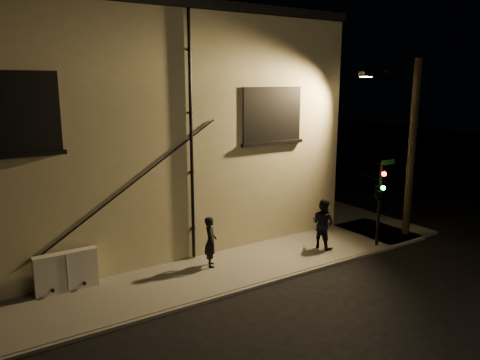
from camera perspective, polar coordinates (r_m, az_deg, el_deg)
ground at (r=15.44m, az=5.64°, el=-11.85°), size 90.00×90.00×0.00m
sidewalk at (r=19.39m, az=0.31°, el=-6.49°), size 21.00×16.00×0.12m
building at (r=20.87m, az=-16.68°, el=6.55°), size 16.20×12.23×8.80m
utility_cabinet at (r=14.98m, az=-20.43°, el=-10.40°), size 1.81×0.30×1.19m
pedestrian_a at (r=15.72m, az=-3.61°, el=-7.52°), size 0.63×0.74×1.71m
pedestrian_b at (r=17.61m, az=10.07°, el=-5.26°), size 0.88×1.03×1.86m
traffic_signal at (r=17.80m, az=16.57°, el=-1.23°), size 1.31×1.91×3.24m
streetlamp_pole at (r=19.51m, az=19.90°, el=4.04°), size 2.02×1.39×7.05m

